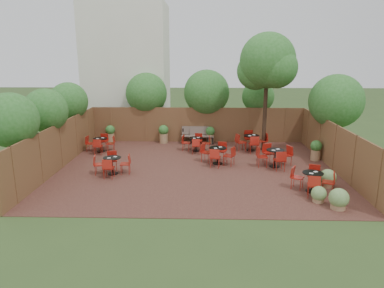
{
  "coord_description": "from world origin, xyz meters",
  "views": [
    {
      "loc": [
        0.23,
        -15.02,
        4.9
      ],
      "look_at": [
        -0.2,
        0.5,
        1.0
      ],
      "focal_mm": 33.29,
      "sensor_mm": 36.0,
      "label": 1
    }
  ],
  "objects": [
    {
      "name": "planters",
      "position": [
        -0.3,
        3.88,
        0.55
      ],
      "size": [
        11.18,
        3.84,
        1.03
      ],
      "color": "#956F4A",
      "rests_on": "courtyard_paving"
    },
    {
      "name": "park_bench_left",
      "position": [
        0.23,
        4.62,
        0.45
      ],
      "size": [
        1.4,
        0.59,
        0.84
      ],
      "rotation": [
        0.0,
        0.0,
        0.11
      ],
      "color": "brown",
      "rests_on": "courtyard_paving"
    },
    {
      "name": "neighbour_building",
      "position": [
        -4.5,
        8.0,
        4.0
      ],
      "size": [
        5.0,
        4.0,
        8.0
      ],
      "primitive_type": "cube",
      "color": "silver",
      "rests_on": "ground"
    },
    {
      "name": "bistro_tables",
      "position": [
        0.75,
        0.92,
        0.46
      ],
      "size": [
        10.79,
        7.4,
        0.93
      ],
      "color": "black",
      "rests_on": "courtyard_paving"
    },
    {
      "name": "ground",
      "position": [
        0.0,
        0.0,
        0.0
      ],
      "size": [
        80.0,
        80.0,
        0.0
      ],
      "primitive_type": "plane",
      "color": "#354F23",
      "rests_on": "ground"
    },
    {
      "name": "overhang_foliage",
      "position": [
        -0.6,
        3.27,
        2.69
      ],
      "size": [
        15.58,
        10.41,
        2.62
      ],
      "color": "#286621",
      "rests_on": "ground"
    },
    {
      "name": "fence_left",
      "position": [
        -6.0,
        0.0,
        1.0
      ],
      "size": [
        0.08,
        10.0,
        2.0
      ],
      "primitive_type": "cube",
      "color": "brown",
      "rests_on": "ground"
    },
    {
      "name": "low_shrubs",
      "position": [
        4.73,
        -3.25,
        0.34
      ],
      "size": [
        1.38,
        2.65,
        0.69
      ],
      "color": "#956F4A",
      "rests_on": "courtyard_paving"
    },
    {
      "name": "courtyard_tree",
      "position": [
        3.48,
        3.26,
        4.44
      ],
      "size": [
        2.88,
        2.8,
        6.0
      ],
      "rotation": [
        0.0,
        0.0,
        0.24
      ],
      "color": "black",
      "rests_on": "courtyard_paving"
    },
    {
      "name": "park_bench_right",
      "position": [
        -0.13,
        4.63,
        0.51
      ],
      "size": [
        1.54,
        0.52,
        0.95
      ],
      "rotation": [
        0.0,
        0.0,
        -0.02
      ],
      "color": "brown",
      "rests_on": "courtyard_paving"
    },
    {
      "name": "courtyard_paving",
      "position": [
        0.0,
        0.0,
        0.01
      ],
      "size": [
        12.0,
        10.0,
        0.02
      ],
      "primitive_type": "cube",
      "color": "#3B1C18",
      "rests_on": "ground"
    },
    {
      "name": "fence_right",
      "position": [
        6.0,
        0.0,
        1.0
      ],
      "size": [
        0.08,
        10.0,
        2.0
      ],
      "primitive_type": "cube",
      "color": "brown",
      "rests_on": "ground"
    },
    {
      "name": "fence_back",
      "position": [
        0.0,
        5.0,
        1.0
      ],
      "size": [
        12.0,
        0.08,
        2.0
      ],
      "primitive_type": "cube",
      "color": "brown",
      "rests_on": "ground"
    }
  ]
}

